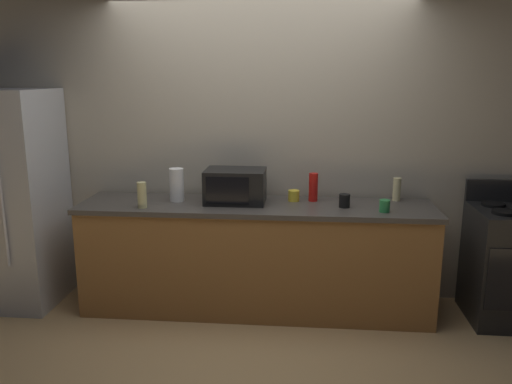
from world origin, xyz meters
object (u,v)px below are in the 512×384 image
Objects in this scene: microwave at (235,186)px; bottle_vinegar at (142,195)px; bottle_hand_soap at (397,189)px; mug_black at (345,201)px; refrigerator at (12,199)px; mug_green at (385,206)px; paper_towel_roll at (177,185)px; stove_range at (510,264)px; bottle_hot_sauce at (313,187)px; mug_yellow at (294,196)px.

microwave is 2.38× the size of bottle_vinegar.
mug_black is (-0.44, -0.26, -0.04)m from bottle_hand_soap.
refrigerator is 2.75m from mug_black.
refrigerator is 19.35× the size of mug_green.
mug_green is (-0.15, -0.37, -0.05)m from bottle_hand_soap.
bottle_hand_soap is at bearing 68.02° from mug_green.
paper_towel_roll reaches higher than mug_green.
bottle_hot_sauce reaches higher than stove_range.
stove_range is at bearing -4.66° from mug_yellow.
mug_yellow is (-0.84, -0.09, -0.05)m from bottle_hand_soap.
mug_yellow is (0.47, 0.09, -0.09)m from microwave.
paper_towel_roll is 1.36m from mug_black.
bottle_hot_sauce is 0.31m from mug_black.
mug_green is (1.64, -0.20, -0.09)m from paper_towel_roll.
refrigerator is 17.37× the size of mug_black.
stove_range is (4.05, 0.00, -0.44)m from refrigerator.
bottle_vinegar is at bearing -9.12° from refrigerator.
bottle_hot_sauce is (1.11, 0.10, -0.02)m from paper_towel_roll.
stove_range reaches higher than mug_black.
stove_range is 4.67× the size of bottle_hot_sauce.
mug_green is at bearing -21.60° from mug_black.
refrigerator reaches higher than bottle_vinegar.
bottle_vinegar is (1.18, -0.19, 0.10)m from refrigerator.
microwave reaches higher than stove_range.
refrigerator reaches higher than paper_towel_roll.
mug_green is 1.01× the size of mug_yellow.
mug_black is at bearing -0.62° from refrigerator.
mug_yellow is at bearing -175.36° from bottle_hot_sauce.
microwave is 0.49m from mug_yellow.
bottle_hot_sauce is at bearing 174.40° from stove_range.
mug_black is at bearing -22.92° from mug_yellow.
microwave is at bearing -172.23° from bottle_hand_soap.
mug_green is at bearing -171.87° from stove_range.
bottle_hot_sauce is 2.23× the size of mug_black.
refrigerator is at bearing 170.88° from bottle_vinegar.
refrigerator is 1.40m from paper_towel_roll.
mug_yellow is at bearing 5.30° from paper_towel_roll.
bottle_hand_soap is at bearing 5.62° from paper_towel_roll.
bottle_hot_sauce is 1.22× the size of bottle_hand_soap.
mug_yellow is (2.35, 0.14, 0.04)m from refrigerator.
paper_towel_roll is (-0.48, 0.00, 0.00)m from microwave.
paper_towel_roll reaches higher than stove_range.
refrigerator is at bearing -178.53° from microwave.
mug_black is at bearing 5.82° from bottle_vinegar.
microwave reaches higher than mug_black.
microwave is at bearing 170.55° from mug_green.
bottle_hot_sauce is 2.52× the size of mug_yellow.
paper_towel_roll is 0.96m from mug_yellow.
paper_towel_roll is at bearing 47.96° from bottle_vinegar.
refrigerator is 8.91× the size of bottle_vinegar.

